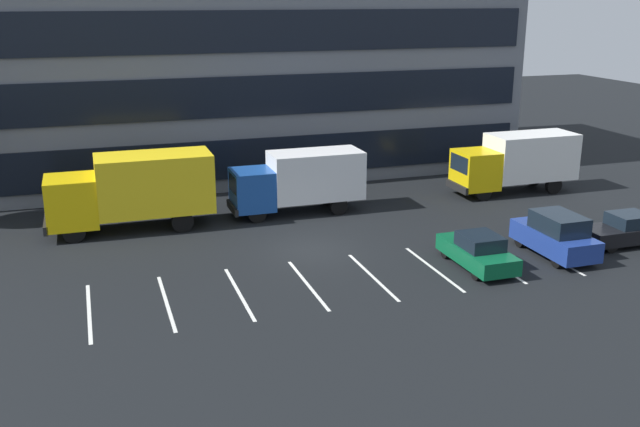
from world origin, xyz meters
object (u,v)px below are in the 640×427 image
(box_truck_blue, at_px, (300,179))
(box_truck_yellow, at_px, (517,160))
(box_truck_yellow_all, at_px, (134,188))
(sedan_black, at_px, (626,230))
(suv_navy, at_px, (556,235))
(sedan_forest, at_px, (478,251))

(box_truck_blue, height_order, box_truck_yellow, box_truck_yellow)
(box_truck_yellow_all, xyz_separation_m, sedan_black, (21.38, -9.42, -1.40))
(box_truck_yellow_all, relative_size, box_truck_yellow, 1.09)
(box_truck_yellow, xyz_separation_m, suv_navy, (-4.32, -9.89, -0.98))
(box_truck_yellow_all, bearing_deg, box_truck_yellow, 0.68)
(suv_navy, relative_size, sedan_forest, 1.04)
(suv_navy, bearing_deg, box_truck_yellow, 66.43)
(suv_navy, height_order, sedan_black, suv_navy)
(sedan_forest, height_order, sedan_black, sedan_forest)
(suv_navy, distance_m, sedan_forest, 4.02)
(box_truck_yellow, distance_m, sedan_forest, 13.13)
(suv_navy, bearing_deg, sedan_black, 3.15)
(box_truck_yellow_all, bearing_deg, box_truck_blue, 1.39)
(sedan_forest, bearing_deg, suv_navy, 2.77)
(box_truck_yellow_all, relative_size, box_truck_blue, 1.14)
(box_truck_blue, height_order, sedan_black, box_truck_blue)
(box_truck_yellow_all, bearing_deg, suv_navy, -29.00)
(sedan_forest, relative_size, sedan_black, 1.01)
(sedan_forest, xyz_separation_m, sedan_black, (8.00, 0.41, -0.01))
(suv_navy, distance_m, sedan_black, 4.01)
(box_truck_yellow, bearing_deg, box_truck_yellow_all, -179.32)
(box_truck_yellow_all, bearing_deg, sedan_black, -23.77)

